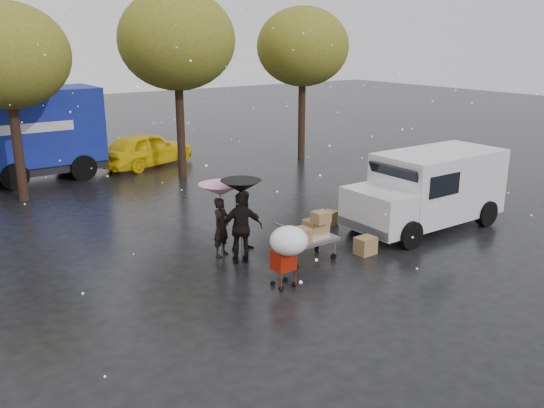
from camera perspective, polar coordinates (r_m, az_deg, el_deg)
ground at (r=13.84m, az=0.70°, el=-6.64°), size 90.00×90.00×0.00m
person_pink at (r=14.58m, az=-5.04°, el=-2.29°), size 0.65×0.56×1.52m
person_middle at (r=14.94m, az=-2.65°, el=-1.65°), size 0.83×0.68×1.59m
person_black at (r=14.09m, az=-3.04°, el=-2.39°), size 1.12×0.78×1.77m
umbrella_pink at (r=14.31m, az=-5.13°, el=1.40°), size 1.09×1.09×1.88m
umbrella_black at (r=13.78m, az=-3.10°, el=1.74°), size 1.00×1.00×2.09m
vendor_cart at (r=14.24m, az=3.79°, el=-2.87°), size 1.52×0.80×1.27m
shopping_cart at (r=12.50m, az=1.59°, el=-3.98°), size 0.84×0.84×1.46m
white_van at (r=17.25m, az=15.30°, el=1.51°), size 4.91×2.18×2.20m
box_ground_near at (r=14.99m, az=9.24°, el=-4.09°), size 0.52×0.42×0.45m
box_ground_far at (r=17.20m, az=5.68°, el=-1.37°), size 0.60×0.54×0.39m
yellow_taxi at (r=25.30m, az=-12.36°, el=5.35°), size 4.70×3.08×1.49m
tree_row at (r=21.49m, az=-16.74°, el=14.67°), size 21.60×4.40×7.12m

